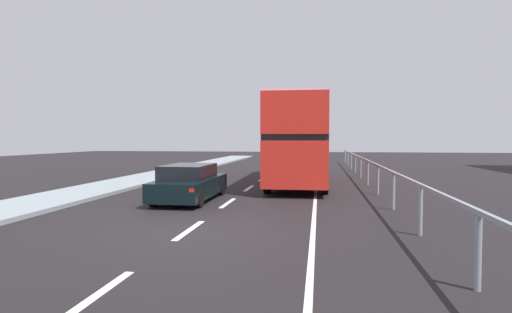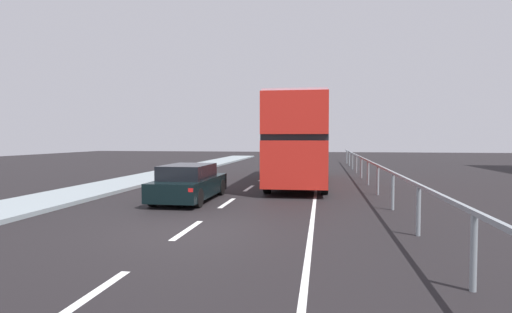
# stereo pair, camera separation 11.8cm
# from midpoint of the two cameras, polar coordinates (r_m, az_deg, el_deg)

# --- Properties ---
(ground_plane) EXTENTS (74.15, 120.00, 0.10)m
(ground_plane) POSITION_cam_midpoint_polar(r_m,az_deg,el_deg) (10.43, -9.15, -10.29)
(ground_plane) COLOR black
(lane_paint_markings) EXTENTS (3.16, 46.00, 0.01)m
(lane_paint_markings) POSITION_cam_midpoint_polar(r_m,az_deg,el_deg) (18.67, 4.72, -4.43)
(lane_paint_markings) COLOR silver
(lane_paint_markings) RESTS_ON ground
(bridge_side_railing) EXTENTS (0.10, 42.00, 1.21)m
(bridge_side_railing) POSITION_cam_midpoint_polar(r_m,az_deg,el_deg) (18.83, 16.08, -1.50)
(bridge_side_railing) COLOR gray
(bridge_side_railing) RESTS_ON ground
(double_decker_bus_red) EXTENTS (2.77, 11.16, 4.14)m
(double_decker_bus_red) POSITION_cam_midpoint_polar(r_m,az_deg,el_deg) (20.77, 6.23, 2.41)
(double_decker_bus_red) COLOR red
(double_decker_bus_red) RESTS_ON ground
(hatchback_car_near) EXTENTS (1.77, 4.41, 1.32)m
(hatchback_car_near) POSITION_cam_midpoint_polar(r_m,az_deg,el_deg) (15.13, -9.03, -3.65)
(hatchback_car_near) COLOR black
(hatchback_car_near) RESTS_ON ground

